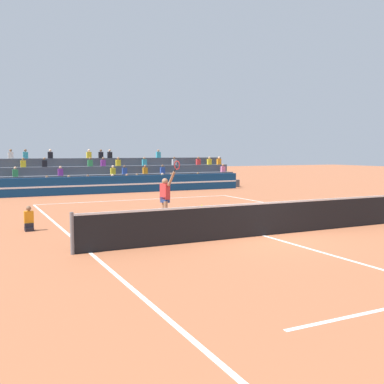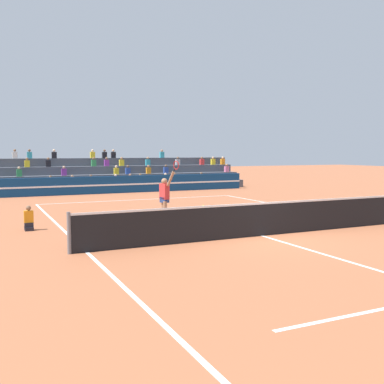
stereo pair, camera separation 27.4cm
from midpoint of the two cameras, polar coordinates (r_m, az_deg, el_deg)
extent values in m
plane|color=#AD603D|center=(14.41, 9.40, -5.51)|extent=(120.00, 120.00, 0.00)
cube|color=white|center=(25.03, -6.24, -0.96)|extent=(11.00, 0.10, 0.01)
cube|color=white|center=(12.21, -12.57, -7.47)|extent=(0.10, 23.80, 0.01)
cube|color=white|center=(19.96, -1.13, -2.47)|extent=(8.25, 0.10, 0.01)
cube|color=white|center=(14.41, 9.40, -5.50)|extent=(0.10, 12.85, 0.01)
cylinder|color=slate|center=(12.02, -14.72, -5.07)|extent=(0.10, 0.10, 1.10)
cube|color=black|center=(14.32, 9.43, -3.55)|extent=(11.90, 0.02, 1.00)
cube|color=white|center=(14.26, 9.46, -1.44)|extent=(11.90, 0.04, 0.06)
cube|color=navy|center=(29.21, -9.09, 0.95)|extent=(18.00, 0.24, 1.10)
cube|color=white|center=(29.08, -9.02, 0.93)|extent=(18.00, 0.02, 0.10)
cube|color=#4C515B|center=(30.45, -9.75, 0.58)|extent=(19.78, 0.95, 0.55)
cube|color=orange|center=(30.58, -7.60, 1.56)|extent=(0.32, 0.22, 0.44)
sphere|color=#9E7051|center=(30.56, -7.60, 2.16)|extent=(0.18, 0.18, 0.18)
cube|color=pink|center=(30.30, -9.40, 1.51)|extent=(0.32, 0.22, 0.44)
sphere|color=beige|center=(30.28, -9.41, 2.11)|extent=(0.18, 0.18, 0.18)
cube|color=teal|center=(30.81, -6.32, 1.60)|extent=(0.32, 0.22, 0.44)
sphere|color=brown|center=(30.79, -6.33, 2.20)|extent=(0.18, 0.18, 0.18)
cube|color=silver|center=(29.44, -17.27, 1.24)|extent=(0.32, 0.22, 0.44)
sphere|color=brown|center=(29.42, -17.28, 1.86)|extent=(0.18, 0.18, 0.18)
cube|color=silver|center=(29.89, -12.43, 1.41)|extent=(0.32, 0.22, 0.44)
sphere|color=brown|center=(29.87, -12.44, 2.02)|extent=(0.18, 0.18, 0.18)
cube|color=yellow|center=(32.61, 1.45, 1.82)|extent=(0.32, 0.22, 0.44)
sphere|color=brown|center=(32.59, 1.45, 2.39)|extent=(0.18, 0.18, 0.18)
cube|color=yellow|center=(31.45, -3.12, 1.70)|extent=(0.32, 0.22, 0.44)
sphere|color=beige|center=(31.44, -3.13, 2.28)|extent=(0.18, 0.18, 0.18)
cube|color=silver|center=(29.65, -14.70, 1.33)|extent=(0.32, 0.22, 0.44)
sphere|color=#9E7051|center=(29.63, -14.72, 1.95)|extent=(0.18, 0.18, 0.18)
cube|color=pink|center=(31.72, -1.97, 1.73)|extent=(0.32, 0.22, 0.44)
sphere|color=brown|center=(31.70, -1.97, 2.31)|extent=(0.18, 0.18, 0.18)
cube|color=#4C515B|center=(31.35, -10.22, 1.21)|extent=(19.78, 0.95, 1.10)
cube|color=#338C4C|center=(30.17, -20.85, 2.27)|extent=(0.32, 0.22, 0.44)
sphere|color=tan|center=(30.15, -20.87, 2.88)|extent=(0.18, 0.18, 0.18)
cube|color=orange|center=(31.98, -5.30, 2.73)|extent=(0.32, 0.22, 0.44)
sphere|color=#9E7051|center=(31.97, -5.31, 3.30)|extent=(0.18, 0.18, 0.18)
cube|color=yellow|center=(31.27, -9.34, 2.63)|extent=(0.32, 0.22, 0.44)
sphere|color=beige|center=(31.25, -9.35, 3.21)|extent=(0.18, 0.18, 0.18)
cube|color=#2D4CA5|center=(32.46, -3.09, 2.77)|extent=(0.32, 0.22, 0.44)
sphere|color=brown|center=(32.45, -3.10, 3.34)|extent=(0.18, 0.18, 0.18)
cube|color=#2D4CA5|center=(31.50, -7.89, 2.66)|extent=(0.32, 0.22, 0.44)
sphere|color=brown|center=(31.49, -7.90, 3.24)|extent=(0.18, 0.18, 0.18)
cube|color=purple|center=(30.50, -15.69, 2.44)|extent=(0.32, 0.22, 0.44)
sphere|color=tan|center=(30.48, -15.71, 3.04)|extent=(0.18, 0.18, 0.18)
cube|color=pink|center=(34.66, 4.65, 2.91)|extent=(0.32, 0.22, 0.44)
sphere|color=#9E7051|center=(34.65, 4.65, 3.44)|extent=(0.18, 0.18, 0.18)
cube|color=#4C515B|center=(32.25, -10.67, 1.80)|extent=(19.78, 0.95, 1.65)
cube|color=#338C4C|center=(31.83, -12.13, 3.61)|extent=(0.32, 0.22, 0.44)
sphere|color=brown|center=(31.83, -12.15, 4.19)|extent=(0.18, 0.18, 0.18)
cube|color=orange|center=(35.56, 4.14, 3.86)|extent=(0.32, 0.22, 0.44)
sphere|color=beige|center=(35.55, 4.14, 4.37)|extent=(0.18, 0.18, 0.18)
cube|color=yellow|center=(32.34, -8.69, 3.69)|extent=(0.32, 0.22, 0.44)
sphere|color=#9E7051|center=(32.34, -8.70, 4.26)|extent=(0.18, 0.18, 0.18)
cube|color=#B2B2B7|center=(33.84, -1.59, 3.81)|extent=(0.32, 0.22, 0.44)
sphere|color=brown|center=(33.83, -1.59, 4.35)|extent=(0.18, 0.18, 0.18)
cube|color=red|center=(34.70, 1.49, 3.84)|extent=(0.32, 0.22, 0.44)
sphere|color=brown|center=(34.69, 1.49, 4.37)|extent=(0.18, 0.18, 0.18)
cube|color=yellow|center=(31.14, -19.97, 3.39)|extent=(0.32, 0.22, 0.44)
sphere|color=brown|center=(31.13, -19.99, 3.98)|extent=(0.18, 0.18, 0.18)
cube|color=teal|center=(32.96, -5.39, 3.75)|extent=(0.32, 0.22, 0.44)
sphere|color=#9E7051|center=(32.95, -5.39, 4.31)|extent=(0.18, 0.18, 0.18)
cube|color=purple|center=(32.05, -10.54, 3.65)|extent=(0.32, 0.22, 0.44)
sphere|color=brown|center=(32.05, -10.55, 4.22)|extent=(0.18, 0.18, 0.18)
cube|color=black|center=(31.29, -17.55, 3.47)|extent=(0.32, 0.22, 0.44)
sphere|color=brown|center=(31.28, -17.56, 4.05)|extent=(0.18, 0.18, 0.18)
cube|color=yellow|center=(35.15, 2.91, 3.85)|extent=(0.32, 0.22, 0.44)
sphere|color=tan|center=(35.14, 2.91, 4.37)|extent=(0.18, 0.18, 0.18)
cube|color=#4C515B|center=(33.15, -11.09, 2.35)|extent=(19.78, 0.95, 2.20)
cube|color=teal|center=(34.36, -3.61, 4.74)|extent=(0.32, 0.22, 0.44)
sphere|color=#9E7051|center=(34.36, -3.61, 5.27)|extent=(0.18, 0.18, 0.18)
cube|color=teal|center=(32.10, -19.71, 4.42)|extent=(0.32, 0.22, 0.44)
sphere|color=brown|center=(32.10, -19.73, 4.99)|extent=(0.18, 0.18, 0.18)
cube|color=black|center=(32.99, -10.82, 4.64)|extent=(0.32, 0.22, 0.44)
sphere|color=brown|center=(32.99, -10.83, 5.20)|extent=(0.18, 0.18, 0.18)
cube|color=yellow|center=(32.79, -12.27, 4.61)|extent=(0.32, 0.22, 0.44)
sphere|color=beige|center=(32.78, -12.28, 5.17)|extent=(0.18, 0.18, 0.18)
cube|color=black|center=(32.29, -16.87, 4.50)|extent=(0.32, 0.22, 0.44)
sphere|color=beige|center=(32.29, -16.89, 5.07)|extent=(0.18, 0.18, 0.18)
cube|color=black|center=(33.16, -9.72, 4.66)|extent=(0.32, 0.22, 0.44)
sphere|color=tan|center=(33.16, -9.73, 5.21)|extent=(0.18, 0.18, 0.18)
cube|color=silver|center=(32.03, -21.34, 4.37)|extent=(0.32, 0.22, 0.44)
sphere|color=brown|center=(32.03, -21.36, 4.94)|extent=(0.18, 0.18, 0.18)
cube|color=black|center=(16.09, -19.53, -4.41)|extent=(0.28, 0.36, 0.12)
cube|color=black|center=(16.07, -19.55, -3.99)|extent=(0.28, 0.24, 0.18)
cube|color=orange|center=(16.03, -19.58, -2.96)|extent=(0.30, 0.18, 0.40)
sphere|color=brown|center=(16.00, -19.61, -1.93)|extent=(0.17, 0.17, 0.17)
cylinder|color=#9E7051|center=(16.17, -3.17, -2.68)|extent=(0.14, 0.14, 0.90)
cylinder|color=#9E7051|center=(15.95, -2.95, -2.78)|extent=(0.14, 0.14, 0.90)
cube|color=navy|center=(16.02, -3.03, -0.98)|extent=(0.27, 0.36, 0.20)
cube|color=red|center=(15.99, -3.04, 0.09)|extent=(0.28, 0.40, 0.56)
sphere|color=#9E7051|center=(15.97, -3.04, 1.37)|extent=(0.22, 0.22, 0.22)
cube|color=white|center=(16.26, -3.05, -4.08)|extent=(0.28, 0.18, 0.09)
cube|color=white|center=(16.03, -2.83, -4.21)|extent=(0.28, 0.18, 0.09)
cylinder|color=#9E7051|center=(16.19, -3.53, -0.07)|extent=(0.09, 0.09, 0.56)
cylinder|color=#9E7051|center=(15.64, -2.22, 1.70)|extent=(0.18, 0.42, 0.55)
cylinder|color=black|center=(15.45, -1.74, 2.88)|extent=(0.07, 0.15, 0.20)
torus|color=#B21E1E|center=(15.36, -1.51, 3.43)|extent=(0.12, 0.42, 0.43)
sphere|color=#C6DB33|center=(21.87, 1.81, -1.73)|extent=(0.07, 0.07, 0.07)
camera|label=1|loc=(0.14, -89.55, 0.04)|focal=42.00mm
camera|label=2|loc=(0.14, 90.45, -0.04)|focal=42.00mm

